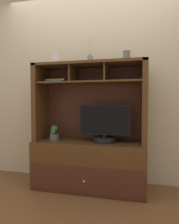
# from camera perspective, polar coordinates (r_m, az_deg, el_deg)

# --- Properties ---
(floor_plane) EXTENTS (6.00, 6.00, 0.02)m
(floor_plane) POSITION_cam_1_polar(r_m,az_deg,el_deg) (2.68, -0.00, -20.60)
(floor_plane) COLOR brown
(floor_plane) RESTS_ON ground
(back_wall) EXTENTS (6.00, 0.02, 2.80)m
(back_wall) POSITION_cam_1_polar(r_m,az_deg,el_deg) (2.76, 1.39, 10.00)
(back_wall) COLOR #B8AB8F
(back_wall) RESTS_ON ground
(media_console) EXTENTS (1.35, 0.53, 1.52)m
(media_console) POSITION_cam_1_polar(r_m,az_deg,el_deg) (2.54, 0.04, -10.85)
(media_console) COLOR #452B14
(media_console) RESTS_ON ground
(tv_monitor) EXTENTS (0.60, 0.27, 0.44)m
(tv_monitor) POSITION_cam_1_polar(r_m,az_deg,el_deg) (2.40, 4.23, -4.32)
(tv_monitor) COLOR black
(tv_monitor) RESTS_ON media_console
(potted_orchid) EXTENTS (0.13, 0.13, 0.19)m
(potted_orchid) POSITION_cam_1_polar(r_m,az_deg,el_deg) (2.59, -10.00, -5.99)
(potted_orchid) COLOR #4F4E53
(potted_orchid) RESTS_ON media_console
(magazine_stack_left) EXTENTS (0.28, 0.27, 0.04)m
(magazine_stack_left) POSITION_cam_1_polar(r_m,az_deg,el_deg) (2.63, -9.03, 8.57)
(magazine_stack_left) COLOR beige
(magazine_stack_left) RESTS_ON media_console
(diffuser_bottle) EXTENTS (0.07, 0.07, 0.31)m
(diffuser_bottle) POSITION_cam_1_polar(r_m,az_deg,el_deg) (2.54, 0.15, 14.62)
(diffuser_bottle) COLOR slate
(diffuser_bottle) RESTS_ON media_console
(ceramic_vase) EXTENTS (0.09, 0.09, 0.14)m
(ceramic_vase) POSITION_cam_1_polar(r_m,az_deg,el_deg) (2.66, -9.51, 14.49)
(ceramic_vase) COLOR silver
(ceramic_vase) RESTS_ON media_console
(accent_vase) EXTENTS (0.09, 0.09, 0.13)m
(accent_vase) POSITION_cam_1_polar(r_m,az_deg,el_deg) (2.46, 10.43, 15.22)
(accent_vase) COLOR #565D5D
(accent_vase) RESTS_ON media_console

